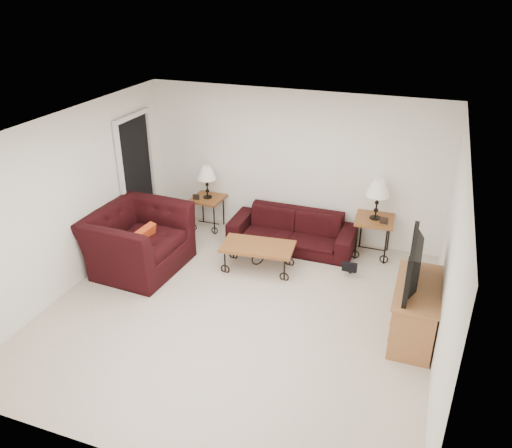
% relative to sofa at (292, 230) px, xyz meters
% --- Properties ---
extents(ground, '(5.00, 5.00, 0.00)m').
position_rel_sofa_xyz_m(ground, '(-0.16, -2.02, -0.30)').
color(ground, beige).
rests_on(ground, ground).
extents(wall_back, '(5.00, 0.02, 2.50)m').
position_rel_sofa_xyz_m(wall_back, '(-0.16, 0.48, 0.95)').
color(wall_back, white).
rests_on(wall_back, ground).
extents(wall_front, '(5.00, 0.02, 2.50)m').
position_rel_sofa_xyz_m(wall_front, '(-0.16, -4.52, 0.95)').
color(wall_front, white).
rests_on(wall_front, ground).
extents(wall_left, '(0.02, 5.00, 2.50)m').
position_rel_sofa_xyz_m(wall_left, '(-2.66, -2.02, 0.95)').
color(wall_left, white).
rests_on(wall_left, ground).
extents(wall_right, '(0.02, 5.00, 2.50)m').
position_rel_sofa_xyz_m(wall_right, '(2.34, -2.02, 0.95)').
color(wall_right, white).
rests_on(wall_right, ground).
extents(ceiling, '(5.00, 5.00, 0.00)m').
position_rel_sofa_xyz_m(ceiling, '(-0.16, -2.02, 2.20)').
color(ceiling, white).
rests_on(ceiling, wall_back).
extents(doorway, '(0.08, 0.94, 2.04)m').
position_rel_sofa_xyz_m(doorway, '(-2.63, -0.37, 0.72)').
color(doorway, black).
rests_on(doorway, ground).
extents(sofa, '(2.06, 0.80, 0.60)m').
position_rel_sofa_xyz_m(sofa, '(0.00, 0.00, 0.00)').
color(sofa, black).
rests_on(sofa, ground).
extents(side_table_left, '(0.56, 0.56, 0.58)m').
position_rel_sofa_xyz_m(side_table_left, '(-1.60, 0.18, -0.01)').
color(side_table_left, brown).
rests_on(side_table_left, ground).
extents(side_table_right, '(0.63, 0.63, 0.65)m').
position_rel_sofa_xyz_m(side_table_right, '(1.29, 0.18, 0.02)').
color(side_table_right, brown).
rests_on(side_table_right, ground).
extents(lamp_left, '(0.35, 0.35, 0.58)m').
position_rel_sofa_xyz_m(lamp_left, '(-1.60, 0.18, 0.58)').
color(lamp_left, black).
rests_on(lamp_left, side_table_left).
extents(lamp_right, '(0.39, 0.39, 0.65)m').
position_rel_sofa_xyz_m(lamp_right, '(1.29, 0.18, 0.67)').
color(lamp_right, black).
rests_on(lamp_right, side_table_right).
extents(photo_frame_left, '(0.12, 0.03, 0.10)m').
position_rel_sofa_xyz_m(photo_frame_left, '(-1.75, 0.03, 0.33)').
color(photo_frame_left, black).
rests_on(photo_frame_left, side_table_left).
extents(photo_frame_right, '(0.13, 0.04, 0.11)m').
position_rel_sofa_xyz_m(photo_frame_right, '(1.44, 0.03, 0.40)').
color(photo_frame_right, black).
rests_on(photo_frame_right, side_table_right).
extents(coffee_table, '(1.15, 0.70, 0.41)m').
position_rel_sofa_xyz_m(coffee_table, '(-0.29, -0.87, -0.10)').
color(coffee_table, brown).
rests_on(coffee_table, ground).
extents(armchair, '(1.34, 1.51, 0.93)m').
position_rel_sofa_xyz_m(armchair, '(-2.03, -1.43, 0.17)').
color(armchair, black).
rests_on(armchair, ground).
extents(throw_pillow, '(0.14, 0.43, 0.42)m').
position_rel_sofa_xyz_m(throw_pillow, '(-1.88, -1.48, 0.22)').
color(throw_pillow, '#C74019').
rests_on(throw_pillow, armchair).
extents(tv_stand, '(0.50, 1.19, 0.71)m').
position_rel_sofa_xyz_m(tv_stand, '(2.07, -1.71, 0.06)').
color(tv_stand, '#A26B3C').
rests_on(tv_stand, ground).
extents(television, '(0.14, 1.07, 0.61)m').
position_rel_sofa_xyz_m(television, '(2.05, -1.71, 0.72)').
color(television, black).
rests_on(television, tv_stand).
extents(backpack, '(0.36, 0.29, 0.44)m').
position_rel_sofa_xyz_m(backpack, '(1.08, -0.53, -0.08)').
color(backpack, black).
rests_on(backpack, ground).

